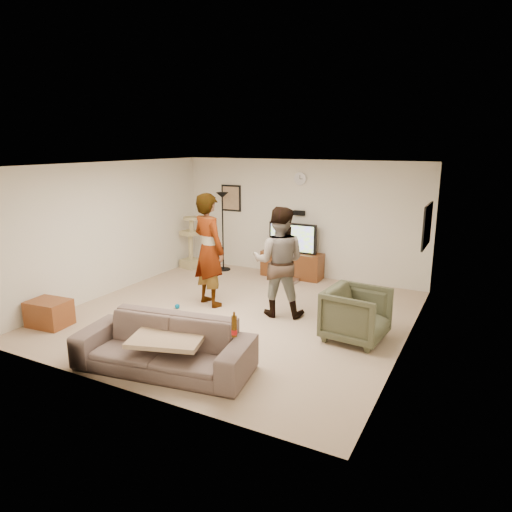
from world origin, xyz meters
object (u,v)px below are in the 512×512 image
at_px(floor_lamp, 223,232).
at_px(beer_bottle, 234,326).
at_px(person_left, 209,250).
at_px(tv_stand, 292,265).
at_px(person_right, 279,262).
at_px(sofa, 164,345).
at_px(side_table, 49,313).
at_px(armchair, 356,315).
at_px(tv, 293,238).
at_px(cat_tree, 191,242).

distance_m(floor_lamp, beer_bottle, 5.27).
bearing_deg(person_left, tv_stand, -83.76).
distance_m(floor_lamp, person_right, 3.03).
distance_m(person_left, sofa, 2.57).
bearing_deg(side_table, floor_lamp, 80.06).
bearing_deg(side_table, beer_bottle, -5.01).
bearing_deg(side_table, armchair, 21.01).
height_order(person_right, side_table, person_right).
bearing_deg(person_left, tv, -83.76).
relative_size(cat_tree, armchair, 1.41).
relative_size(tv, sofa, 0.47).
xyz_separation_m(beer_bottle, side_table, (-3.59, 0.31, -0.58)).
height_order(tv_stand, armchair, armchair).
bearing_deg(beer_bottle, person_left, 128.64).
xyz_separation_m(tv, side_table, (-2.34, -4.31, -0.66)).
xyz_separation_m(armchair, side_table, (-4.47, -1.72, -0.18)).
height_order(cat_tree, side_table, cat_tree).
height_order(floor_lamp, armchair, floor_lamp).
distance_m(tv_stand, person_left, 2.48).
height_order(tv, side_table, tv).
xyz_separation_m(tv, armchair, (2.13, -2.59, -0.47)).
height_order(floor_lamp, person_left, person_left).
bearing_deg(cat_tree, sofa, -58.59).
bearing_deg(beer_bottle, armchair, 66.55).
distance_m(tv_stand, person_right, 2.37).
bearing_deg(sofa, beer_bottle, -9.19).
bearing_deg(side_table, person_left, 49.74).
bearing_deg(floor_lamp, person_left, -64.51).
bearing_deg(sofa, side_table, 163.78).
relative_size(floor_lamp, person_right, 0.96).
bearing_deg(floor_lamp, cat_tree, -166.63).
xyz_separation_m(person_left, sofa, (0.83, -2.34, -0.67)).
bearing_deg(beer_bottle, tv, 105.07).
distance_m(person_left, person_right, 1.31).
relative_size(person_right, side_table, 2.95).
distance_m(beer_bottle, armchair, 2.25).
relative_size(tv, person_left, 0.53).
relative_size(cat_tree, side_table, 1.95).
height_order(tv, floor_lamp, floor_lamp).
relative_size(person_right, sofa, 0.81).
xyz_separation_m(cat_tree, armchair, (4.51, -2.21, -0.22)).
height_order(tv_stand, person_left, person_left).
xyz_separation_m(floor_lamp, cat_tree, (-0.77, -0.18, -0.27)).
relative_size(person_right, armchair, 2.14).
distance_m(sofa, side_table, 2.57).
distance_m(beer_bottle, side_table, 3.65).
bearing_deg(sofa, cat_tree, 112.22).
distance_m(person_right, sofa, 2.56).
bearing_deg(tv, person_right, -72.65).
height_order(sofa, beer_bottle, beer_bottle).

